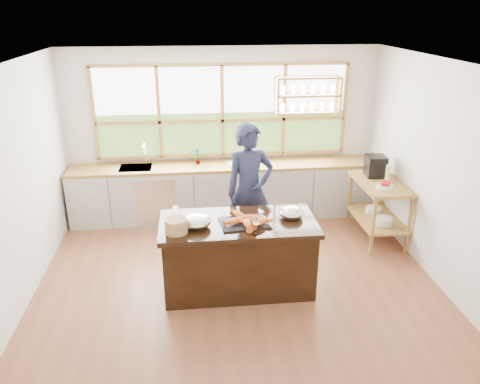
{
  "coord_description": "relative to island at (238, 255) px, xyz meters",
  "views": [
    {
      "loc": [
        -0.51,
        -5.16,
        3.28
      ],
      "look_at": [
        0.06,
        0.15,
        1.13
      ],
      "focal_mm": 35.0,
      "sensor_mm": 36.0,
      "label": 1
    }
  ],
  "objects": [
    {
      "name": "ground_plane",
      "position": [
        0.0,
        0.2,
        -0.45
      ],
      "size": [
        5.0,
        5.0,
        0.0
      ],
      "primitive_type": "plane",
      "color": "brown"
    },
    {
      "name": "room_shell",
      "position": [
        0.02,
        0.71,
        1.3
      ],
      "size": [
        5.02,
        4.52,
        2.71
      ],
      "color": "beige",
      "rests_on": "ground_plane"
    },
    {
      "name": "back_counter",
      "position": [
        -0.02,
        2.14,
        0.0
      ],
      "size": [
        4.9,
        0.63,
        0.9
      ],
      "color": "#B8B7AF",
      "rests_on": "ground_plane"
    },
    {
      "name": "right_shelf_unit",
      "position": [
        2.19,
        1.09,
        0.15
      ],
      "size": [
        0.62,
        1.1,
        0.9
      ],
      "color": "#A57C37",
      "rests_on": "ground_plane"
    },
    {
      "name": "island",
      "position": [
        0.0,
        0.0,
        0.0
      ],
      "size": [
        1.85,
        0.9,
        0.9
      ],
      "color": "black",
      "rests_on": "ground_plane"
    },
    {
      "name": "cook",
      "position": [
        0.25,
        0.91,
        0.47
      ],
      "size": [
        0.76,
        0.59,
        1.85
      ],
      "primitive_type": "imported",
      "rotation": [
        0.0,
        0.0,
        0.24
      ],
      "color": "#1C203A",
      "rests_on": "ground_plane"
    },
    {
      "name": "potted_plant",
      "position": [
        -0.43,
        2.2,
        0.58
      ],
      "size": [
        0.17,
        0.13,
        0.27
      ],
      "primitive_type": "imported",
      "rotation": [
        0.0,
        0.0,
        -0.29
      ],
      "color": "slate",
      "rests_on": "back_counter"
    },
    {
      "name": "cutting_board",
      "position": [
        0.25,
        2.14,
        0.45
      ],
      "size": [
        0.42,
        0.33,
        0.01
      ],
      "primitive_type": "cube",
      "rotation": [
        0.0,
        0.0,
        0.08
      ],
      "color": "#64BE3F",
      "rests_on": "back_counter"
    },
    {
      "name": "espresso_machine",
      "position": [
        2.19,
        1.36,
        0.6
      ],
      "size": [
        0.29,
        0.31,
        0.31
      ],
      "primitive_type": "cube",
      "rotation": [
        0.0,
        0.0,
        -0.07
      ],
      "color": "black",
      "rests_on": "right_shelf_unit"
    },
    {
      "name": "wine_bottle",
      "position": [
        2.24,
        1.01,
        0.58
      ],
      "size": [
        0.07,
        0.07,
        0.28
      ],
      "primitive_type": "cylinder",
      "rotation": [
        0.0,
        0.0,
        0.02
      ],
      "color": "#B9C76B",
      "rests_on": "right_shelf_unit"
    },
    {
      "name": "fruit_bowl",
      "position": [
        2.14,
        0.85,
        0.49
      ],
      "size": [
        0.23,
        0.23,
        0.11
      ],
      "color": "white",
      "rests_on": "right_shelf_unit"
    },
    {
      "name": "slate_board",
      "position": [
        0.06,
        -0.06,
        0.45
      ],
      "size": [
        0.59,
        0.46,
        0.02
      ],
      "primitive_type": "cube",
      "rotation": [
        0.0,
        0.0,
        0.12
      ],
      "color": "black",
      "rests_on": "island"
    },
    {
      "name": "lobster_pile",
      "position": [
        0.09,
        -0.09,
        0.5
      ],
      "size": [
        0.52,
        0.48,
        0.08
      ],
      "color": "orange",
      "rests_on": "slate_board"
    },
    {
      "name": "mixing_bowl_left",
      "position": [
        -0.49,
        -0.09,
        0.52
      ],
      "size": [
        0.33,
        0.33,
        0.16
      ],
      "primitive_type": "ellipsoid",
      "color": "silver",
      "rests_on": "island"
    },
    {
      "name": "mixing_bowl_right",
      "position": [
        0.65,
        0.05,
        0.51
      ],
      "size": [
        0.29,
        0.29,
        0.14
      ],
      "primitive_type": "ellipsoid",
      "color": "silver",
      "rests_on": "island"
    },
    {
      "name": "wine_glass",
      "position": [
        0.16,
        -0.35,
        0.61
      ],
      "size": [
        0.08,
        0.08,
        0.22
      ],
      "color": "white",
      "rests_on": "island"
    },
    {
      "name": "wicker_basket",
      "position": [
        -0.72,
        -0.21,
        0.53
      ],
      "size": [
        0.26,
        0.26,
        0.16
      ],
      "primitive_type": "cylinder",
      "color": "#A77247",
      "rests_on": "island"
    },
    {
      "name": "parchment_roll",
      "position": [
        -0.74,
        0.24,
        0.49
      ],
      "size": [
        0.09,
        0.3,
        0.08
      ],
      "primitive_type": "cylinder",
      "rotation": [
        1.57,
        0.0,
        0.02
      ],
      "color": "white",
      "rests_on": "island"
    }
  ]
}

